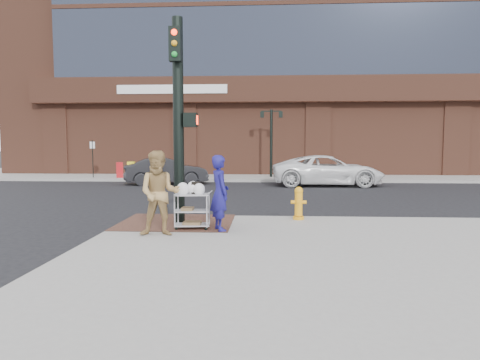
# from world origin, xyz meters

# --- Properties ---
(ground) EXTENTS (220.00, 220.00, 0.00)m
(ground) POSITION_xyz_m (0.00, 0.00, 0.00)
(ground) COLOR black
(ground) RESTS_ON ground
(sidewalk_far) EXTENTS (65.00, 36.00, 0.15)m
(sidewalk_far) POSITION_xyz_m (12.50, 32.00, 0.07)
(sidewalk_far) COLOR gray
(sidewalk_far) RESTS_ON ground
(brick_curb_ramp) EXTENTS (2.80, 2.40, 0.01)m
(brick_curb_ramp) POSITION_xyz_m (-0.60, 0.90, 0.16)
(brick_curb_ramp) COLOR #4E3125
(brick_curb_ramp) RESTS_ON sidewalk_near
(bank_building) EXTENTS (42.00, 26.00, 28.00)m
(bank_building) POSITION_xyz_m (5.00, 31.00, 14.15)
(bank_building) COLOR brown
(bank_building) RESTS_ON sidewalk_far
(lamp_post) EXTENTS (1.32, 0.22, 4.00)m
(lamp_post) POSITION_xyz_m (2.00, 16.00, 2.62)
(lamp_post) COLOR black
(lamp_post) RESTS_ON sidewalk_far
(parking_sign) EXTENTS (0.05, 0.05, 2.20)m
(parking_sign) POSITION_xyz_m (-8.50, 15.00, 1.25)
(parking_sign) COLOR black
(parking_sign) RESTS_ON sidewalk_far
(traffic_signal_pole) EXTENTS (0.61, 0.51, 5.00)m
(traffic_signal_pole) POSITION_xyz_m (-0.48, 0.77, 2.83)
(traffic_signal_pole) COLOR black
(traffic_signal_pole) RESTS_ON sidewalk_near
(woman_blue) EXTENTS (0.63, 0.74, 1.72)m
(woman_blue) POSITION_xyz_m (0.60, -0.05, 1.01)
(woman_blue) COLOR navy
(woman_blue) RESTS_ON sidewalk_near
(pedestrian_tan) EXTENTS (0.96, 0.79, 1.83)m
(pedestrian_tan) POSITION_xyz_m (-0.64, -0.65, 1.06)
(pedestrian_tan) COLOR #A9864F
(pedestrian_tan) RESTS_ON sidewalk_near
(sedan_dark) EXTENTS (4.55, 2.60, 1.42)m
(sedan_dark) POSITION_xyz_m (-3.55, 12.52, 0.71)
(sedan_dark) COLOR black
(sedan_dark) RESTS_ON ground
(minivan_white) EXTENTS (5.62, 2.69, 1.54)m
(minivan_white) POSITION_xyz_m (4.80, 12.24, 0.77)
(minivan_white) COLOR white
(minivan_white) RESTS_ON ground
(utility_cart) EXTENTS (0.84, 0.53, 1.10)m
(utility_cart) POSITION_xyz_m (-0.06, 0.10, 0.65)
(utility_cart) COLOR #A7A8AD
(utility_cart) RESTS_ON sidewalk_near
(fire_hydrant) EXTENTS (0.40, 0.28, 0.86)m
(fire_hydrant) POSITION_xyz_m (2.50, 1.51, 0.59)
(fire_hydrant) COLOR orange
(fire_hydrant) RESTS_ON sidewalk_near
(newsbox_red) EXTENTS (0.47, 0.45, 0.90)m
(newsbox_red) POSITION_xyz_m (-6.87, 14.91, 0.60)
(newsbox_red) COLOR red
(newsbox_red) RESTS_ON sidewalk_far
(newsbox_yellow) EXTENTS (0.40, 0.36, 0.93)m
(newsbox_yellow) POSITION_xyz_m (-6.18, 14.92, 0.62)
(newsbox_yellow) COLOR yellow
(newsbox_yellow) RESTS_ON sidewalk_far
(newsbox_blue) EXTENTS (0.46, 0.44, 0.89)m
(newsbox_blue) POSITION_xyz_m (-5.55, 15.54, 0.60)
(newsbox_blue) COLOR #1833A1
(newsbox_blue) RESTS_ON sidewalk_far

